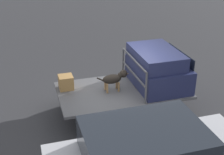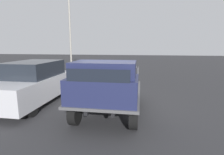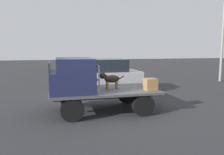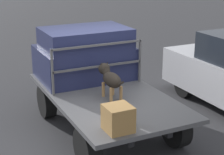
# 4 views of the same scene
# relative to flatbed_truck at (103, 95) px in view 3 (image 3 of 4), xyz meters

# --- Properties ---
(ground_plane) EXTENTS (80.00, 80.00, 0.00)m
(ground_plane) POSITION_rel_flatbed_truck_xyz_m (0.00, 0.00, -0.58)
(ground_plane) COLOR #2D2D30
(flatbed_truck) EXTENTS (3.77, 2.08, 0.79)m
(flatbed_truck) POSITION_rel_flatbed_truck_xyz_m (0.00, 0.00, 0.00)
(flatbed_truck) COLOR black
(flatbed_truck) RESTS_ON ground
(truck_cab) EXTENTS (1.43, 1.96, 1.13)m
(truck_cab) POSITION_rel_flatbed_truck_xyz_m (1.09, 0.00, 0.74)
(truck_cab) COLOR #1E2347
(truck_cab) RESTS_ON flatbed_truck
(truck_headboard) EXTENTS (0.04, 1.96, 0.92)m
(truck_headboard) POSITION_rel_flatbed_truck_xyz_m (0.34, 0.00, 0.82)
(truck_headboard) COLOR #4C4C4F
(truck_headboard) RESTS_ON flatbed_truck
(dog) EXTENTS (0.96, 0.27, 0.65)m
(dog) POSITION_rel_flatbed_truck_xyz_m (-0.22, 0.01, 0.60)
(dog) COLOR #9E7547
(dog) RESTS_ON flatbed_truck
(cargo_crate) EXTENTS (0.41, 0.41, 0.41)m
(cargo_crate) POSITION_rel_flatbed_truck_xyz_m (-1.58, 0.52, 0.42)
(cargo_crate) COLOR olive
(cargo_crate) RESTS_ON flatbed_truck
(parked_sedan) EXTENTS (4.19, 1.83, 1.73)m
(parked_sedan) POSITION_rel_flatbed_truck_xyz_m (-0.51, -3.34, 0.28)
(parked_sedan) COLOR black
(parked_sedan) RESTS_ON ground
(light_pole_near) EXTENTS (0.46, 0.46, 7.23)m
(light_pole_near) POSITION_rel_flatbed_truck_xyz_m (-9.47, -5.32, 4.14)
(light_pole_near) COLOR gray
(light_pole_near) RESTS_ON ground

